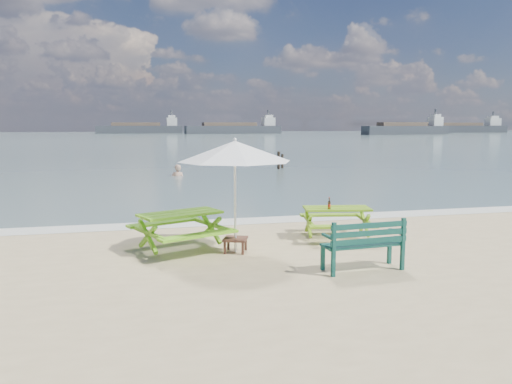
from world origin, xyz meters
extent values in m
plane|color=slate|center=(0.00, 85.00, 0.00)|extent=(300.00, 300.00, 0.00)
cube|color=silver|center=(0.00, 4.60, 0.01)|extent=(22.00, 0.90, 0.01)
cube|color=#6BBB1C|center=(-2.34, 1.95, 0.75)|extent=(1.80, 1.33, 0.05)
cube|color=#6BBB1C|center=(-2.63, 2.66, 0.45)|extent=(1.62, 0.88, 0.05)
cube|color=#6BBB1C|center=(-2.05, 1.25, 0.45)|extent=(1.62, 0.88, 0.05)
cube|color=#6BBB1C|center=(-2.34, 1.95, 0.35)|extent=(1.76, 1.43, 0.69)
cube|color=#6EA018|center=(1.17, 2.23, 0.68)|extent=(1.56, 0.94, 0.05)
cube|color=#6EA018|center=(1.30, 2.90, 0.40)|extent=(1.49, 0.52, 0.05)
cube|color=#6EA018|center=(1.05, 1.56, 0.40)|extent=(1.49, 0.52, 0.05)
cube|color=#6EA018|center=(1.17, 2.23, 0.31)|extent=(1.50, 1.06, 0.62)
cube|color=#0F4038|center=(0.66, -0.18, 0.45)|extent=(1.47, 0.54, 0.04)
cube|color=#0F4038|center=(0.67, -0.41, 0.70)|extent=(1.45, 0.14, 0.37)
cube|color=#0F4038|center=(0.66, -0.18, 0.23)|extent=(1.38, 0.59, 0.45)
cube|color=brown|center=(-1.29, 1.52, 0.27)|extent=(0.58, 0.58, 0.05)
cube|color=brown|center=(-1.29, 1.52, 0.13)|extent=(0.51, 0.51, 0.25)
cylinder|color=silver|center=(-1.29, 1.52, 1.08)|extent=(0.05, 0.05, 2.16)
cone|color=white|center=(-1.29, 1.52, 2.03)|extent=(2.92, 2.92, 0.41)
cylinder|color=brown|center=(0.93, 2.08, 0.78)|extent=(0.06, 0.06, 0.15)
cylinder|color=brown|center=(0.93, 2.08, 0.92)|extent=(0.03, 0.03, 0.07)
cylinder|color=red|center=(0.93, 2.08, 0.78)|extent=(0.07, 0.07, 0.06)
imported|color=tan|center=(-1.24, 16.87, -0.36)|extent=(0.69, 0.46, 1.85)
cylinder|color=black|center=(4.70, 19.31, 0.40)|extent=(0.17, 0.17, 1.20)
cylinder|color=black|center=(5.10, 19.91, 0.31)|extent=(0.15, 0.15, 1.02)
cube|color=#363940|center=(61.09, 103.24, 1.00)|extent=(22.63, 5.79, 2.20)
cube|color=silver|center=(69.57, 103.93, 3.20)|extent=(2.92, 3.21, 2.20)
cube|color=#363940|center=(-2.36, 132.44, 1.00)|extent=(22.92, 4.02, 2.20)
cube|color=silver|center=(6.35, 132.43, 3.20)|extent=(2.75, 3.00, 2.20)
cube|color=#363940|center=(89.73, 123.04, 1.00)|extent=(30.11, 5.59, 2.20)
cube|color=silver|center=(101.09, 122.44, 3.20)|extent=(3.75, 3.19, 2.20)
cube|color=#363940|center=(21.87, 122.90, 1.00)|extent=(25.77, 5.54, 2.20)
cube|color=silver|center=(31.57, 123.49, 3.20)|extent=(3.24, 3.18, 2.20)
camera|label=1|loc=(-3.15, -8.08, 2.55)|focal=35.00mm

